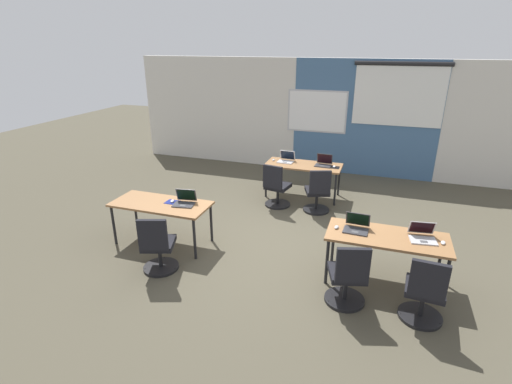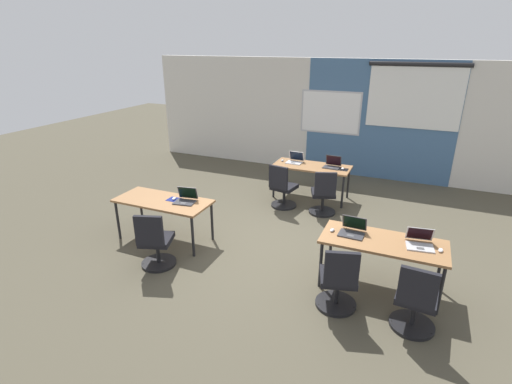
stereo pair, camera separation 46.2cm
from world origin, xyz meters
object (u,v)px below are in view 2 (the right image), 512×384
(mouse_near_right_end, at_px, (441,250))
(desk_far_center, at_px, (312,168))
(laptop_near_right_end, at_px, (420,242))
(chair_far_right, at_px, (323,196))
(chair_near_right_end, at_px, (415,303))
(laptop_far_right, at_px, (332,165))
(laptop_far_left, at_px, (295,160))
(laptop_near_right_inner, at_px, (352,230))
(mouse_far_left, at_px, (282,160))
(mouse_near_right_inner, at_px, (332,230))
(laptop_near_left_inner, at_px, (186,199))
(desk_near_right, at_px, (383,245))
(chair_near_right_inner, at_px, (338,283))
(chair_far_left, at_px, (282,190))
(chair_near_left_inner, at_px, (155,245))
(mouse_near_left_inner, at_px, (174,198))
(desk_near_left, at_px, (163,203))
(mouse_far_right, at_px, (343,169))

(mouse_near_right_end, bearing_deg, desk_far_center, 130.94)
(laptop_near_right_end, relative_size, chair_far_right, 0.41)
(chair_near_right_end, bearing_deg, laptop_far_right, -58.77)
(mouse_near_right_end, height_order, laptop_far_left, laptop_far_left)
(laptop_near_right_inner, distance_m, laptop_far_right, 2.97)
(desk_far_center, distance_m, mouse_far_left, 0.69)
(mouse_near_right_end, relative_size, mouse_near_right_inner, 1.02)
(mouse_near_right_end, height_order, mouse_far_left, same)
(laptop_far_left, xyz_separation_m, laptop_near_left_inner, (-0.96, -2.79, 0.00))
(desk_near_right, relative_size, chair_far_right, 1.74)
(laptop_near_right_end, xyz_separation_m, laptop_far_right, (-1.77, 2.81, 0.00))
(laptop_far_right, xyz_separation_m, laptop_near_left_inner, (-1.77, -2.78, -0.00))
(chair_near_right_inner, relative_size, laptop_far_left, 2.68)
(laptop_far_left, bearing_deg, laptop_near_right_inner, -56.10)
(chair_far_left, xyz_separation_m, chair_near_left_inner, (-0.97, -2.84, 0.00))
(desk_far_center, xyz_separation_m, mouse_near_right_inner, (1.07, -2.80, 0.08))
(desk_far_center, bearing_deg, chair_near_right_end, -57.82)
(desk_near_right, distance_m, mouse_near_left_inner, 3.34)
(laptop_far_right, relative_size, laptop_far_left, 1.01)
(mouse_near_right_inner, distance_m, laptop_far_right, 2.93)
(laptop_near_right_inner, distance_m, chair_near_left_inner, 2.83)
(laptop_near_right_end, relative_size, chair_near_right_inner, 0.41)
(desk_near_left, xyz_separation_m, mouse_near_left_inner, (0.16, 0.09, 0.08))
(laptop_near_left_inner, relative_size, chair_near_left_inner, 0.41)
(desk_near_left, xyz_separation_m, mouse_far_left, (1.07, 2.86, 0.08))
(mouse_near_left_inner, bearing_deg, desk_near_left, -151.52)
(desk_near_right, height_order, mouse_near_right_end, mouse_near_right_end)
(mouse_near_right_end, distance_m, mouse_far_left, 4.23)
(laptop_near_right_inner, height_order, laptop_far_right, laptop_far_right)
(mouse_far_right, relative_size, laptop_far_left, 0.31)
(mouse_near_left_inner, bearing_deg, laptop_near_right_end, -0.62)
(chair_near_right_end, distance_m, chair_far_left, 3.81)
(chair_near_right_end, relative_size, chair_near_right_inner, 1.00)
(laptop_near_right_inner, bearing_deg, mouse_far_right, 106.70)
(mouse_near_right_inner, relative_size, mouse_far_right, 0.99)
(laptop_near_right_inner, xyz_separation_m, mouse_near_left_inner, (-2.92, 0.05, -0.03))
(mouse_near_left_inner, distance_m, chair_near_left_inner, 0.97)
(mouse_near_right_end, distance_m, chair_near_right_end, 0.83)
(chair_far_right, height_order, chair_near_left_inner, same)
(mouse_near_right_inner, xyz_separation_m, laptop_near_left_inner, (-2.43, 0.08, 0.03))
(laptop_far_right, bearing_deg, chair_near_right_inner, -72.16)
(chair_near_left_inner, bearing_deg, chair_far_left, -127.68)
(mouse_near_right_end, bearing_deg, chair_far_right, 133.87)
(laptop_far_left, bearing_deg, chair_far_left, -86.20)
(mouse_far_left, distance_m, chair_near_left_inner, 3.72)
(chair_near_right_end, relative_size, mouse_near_right_inner, 8.76)
(desk_near_left, bearing_deg, chair_near_right_inner, -12.52)
(chair_near_right_inner, xyz_separation_m, mouse_near_left_inner, (-2.91, 0.77, 0.36))
(desk_near_left, distance_m, desk_near_right, 3.50)
(desk_far_center, distance_m, mouse_near_left_inner, 3.14)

